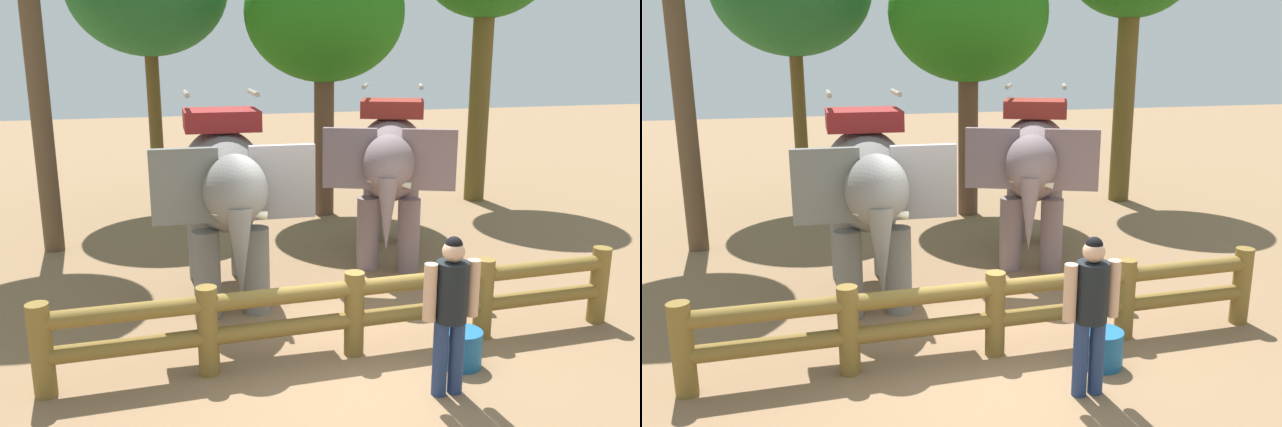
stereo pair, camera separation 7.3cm
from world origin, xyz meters
The scene contains 7 objects.
ground_plane centered at (0.00, 0.00, 0.00)m, with size 60.00×60.00×0.00m, color #856647.
log_fence centered at (0.00, 0.26, 0.61)m, with size 7.23×0.30×1.05m.
elephant_near_left centered at (-1.21, 2.48, 1.71)m, with size 2.02×3.54×3.04m.
elephant_center centered at (1.79, 3.63, 1.70)m, with size 2.66×3.59×3.03m.
tourist_woman_in_black centered at (0.67, -0.90, 1.02)m, with size 0.63×0.34×1.77m.
tree_back_center centered at (1.58, 7.04, 4.29)m, with size 3.37×3.37×5.77m.
feed_bucket centered at (1.12, -0.37, 0.22)m, with size 0.47×0.47×0.44m.
Camera 2 is at (-2.30, -6.65, 3.62)m, focal length 36.50 mm.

